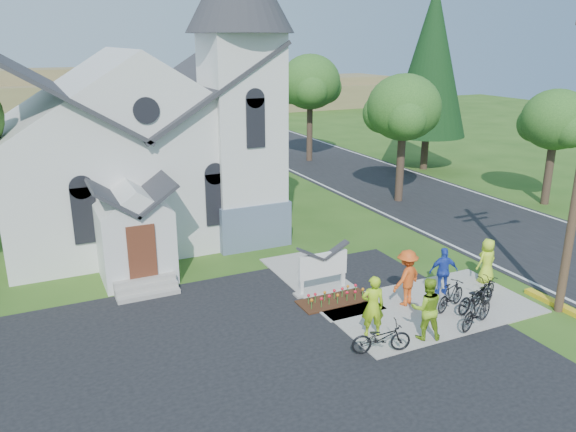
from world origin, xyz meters
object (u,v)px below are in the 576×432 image
bike_4 (484,290)px  cyclist_2 (444,271)px  cyclist_3 (407,278)px  bike_3 (477,310)px  bike_2 (476,296)px  bike_0 (381,338)px  cyclist_0 (373,306)px  cyclist_1 (427,308)px  church_sign (323,266)px  bike_1 (451,295)px  cyclist_4 (487,261)px

bike_4 → cyclist_2: bearing=18.9°
cyclist_3 → bike_3: bearing=96.9°
bike_2 → cyclist_2: bearing=-6.0°
cyclist_2 → bike_0: bearing=48.3°
bike_2 → bike_4: 0.84m
bike_3 → bike_4: size_ratio=1.19×
cyclist_0 → cyclist_1: (1.37, -0.83, 0.00)m
bike_2 → bike_3: (-0.78, -0.88, 0.05)m
cyclist_3 → cyclist_1: bearing=49.6°
cyclist_0 → cyclist_2: bearing=-142.2°
cyclist_2 → bike_2: size_ratio=0.92×
cyclist_0 → bike_3: bearing=-177.9°
church_sign → bike_0: bearing=-96.1°
bike_1 → bike_2: size_ratio=0.86×
church_sign → cyclist_1: cyclist_1 is taller
cyclist_0 → cyclist_4: (6.06, 1.54, -0.13)m
bike_0 → bike_4: 5.28m
bike_2 → cyclist_4: cyclist_4 is taller
cyclist_1 → bike_1: cyclist_1 is taller
bike_0 → bike_4: (5.13, 1.27, -0.06)m
church_sign → cyclist_0: size_ratio=1.12×
bike_2 → cyclist_4: bearing=-64.0°
bike_4 → bike_3: bearing=108.2°
church_sign → cyclist_4: (5.90, -1.92, -0.13)m
bike_3 → cyclist_3: bearing=5.4°
cyclist_3 → bike_3: 2.53m
bike_1 → bike_2: 0.81m
cyclist_2 → cyclist_4: bearing=-157.1°
bike_1 → cyclist_2: cyclist_2 is taller
church_sign → bike_3: church_sign is taller
cyclist_0 → bike_1: bearing=-155.8°
cyclist_3 → cyclist_0: bearing=11.7°
cyclist_0 → bike_1: cyclist_0 is taller
church_sign → bike_2: size_ratio=1.16×
cyclist_2 → cyclist_3: bearing=22.4°
bike_3 → bike_4: bearing=-70.3°
cyclist_0 → bike_2: bearing=-162.7°
cyclist_2 → bike_3: 2.44m
church_sign → bike_4: church_sign is taller
bike_0 → bike_1: 3.92m
bike_1 → bike_2: bike_2 is taller
cyclist_1 → cyclist_2: cyclist_1 is taller
church_sign → bike_1: bearing=-43.8°
bike_2 → cyclist_1: bearing=92.9°
cyclist_2 → bike_4: bearing=149.7°
church_sign → cyclist_1: size_ratio=1.12×
cyclist_4 → cyclist_2: bearing=-0.4°
cyclist_1 → bike_1: 2.39m
bike_3 → bike_4: bike_3 is taller
bike_0 → cyclist_3: bearing=-32.7°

